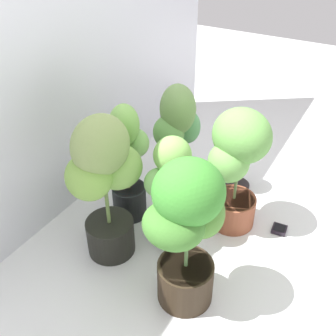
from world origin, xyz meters
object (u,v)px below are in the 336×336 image
(potted_plant_back_center, at_px, (127,162))
(potted_plant_back_right, at_px, (178,134))
(potted_plant_back_left, at_px, (105,178))
(potted_plant_front_left, at_px, (187,226))
(potted_plant_front_right, at_px, (237,161))
(floor_fan, at_px, (239,160))
(hygrometer_box, at_px, (279,229))
(potted_plant_center, at_px, (170,189))

(potted_plant_back_center, bearing_deg, potted_plant_back_right, -21.39)
(potted_plant_back_left, relative_size, potted_plant_front_left, 1.05)
(potted_plant_front_right, xyz_separation_m, floor_fan, (0.34, 0.10, -0.22))
(potted_plant_front_right, distance_m, hygrometer_box, 0.52)
(potted_plant_back_left, bearing_deg, potted_plant_front_left, -98.79)
(potted_plant_center, xyz_separation_m, hygrometer_box, (0.39, -0.51, -0.36))
(potted_plant_back_center, relative_size, potted_plant_front_left, 0.94)
(potted_plant_back_left, relative_size, floor_fan, 2.41)
(potted_plant_back_right, height_order, floor_fan, potted_plant_back_right)
(potted_plant_front_left, xyz_separation_m, potted_plant_front_right, (0.59, 0.01, -0.02))
(potted_plant_back_left, height_order, potted_plant_center, potted_plant_back_left)
(potted_plant_front_left, bearing_deg, floor_fan, 7.02)
(potted_plant_back_center, xyz_separation_m, potted_plant_front_right, (0.22, -0.55, 0.06))
(potted_plant_front_left, distance_m, potted_plant_front_right, 0.59)
(potted_plant_front_left, xyz_separation_m, floor_fan, (0.93, 0.11, -0.24))
(potted_plant_back_left, relative_size, potted_plant_back_right, 1.10)
(potted_plant_back_right, bearing_deg, potted_plant_front_left, -148.32)
(potted_plant_back_left, height_order, potted_plant_front_left, potted_plant_back_left)
(potted_plant_front_right, height_order, potted_plant_center, potted_plant_front_right)
(potted_plant_center, bearing_deg, potted_plant_front_right, -37.52)
(potted_plant_back_center, bearing_deg, potted_plant_center, -104.20)
(potted_plant_back_left, height_order, potted_plant_back_right, potted_plant_back_left)
(potted_plant_front_left, distance_m, floor_fan, 0.97)
(potted_plant_center, height_order, hygrometer_box, potted_plant_center)
(potted_plant_back_right, bearing_deg, floor_fan, -54.53)
(potted_plant_back_right, bearing_deg, potted_plant_back_center, 158.61)
(potted_plant_back_center, distance_m, potted_plant_front_right, 0.60)
(potted_plant_back_left, bearing_deg, potted_plant_center, -49.54)
(potted_plant_back_center, xyz_separation_m, potted_plant_back_right, (0.34, -0.13, 0.05))
(hygrometer_box, height_order, floor_fan, floor_fan)
(potted_plant_back_center, height_order, potted_plant_back_left, potted_plant_back_left)
(potted_plant_back_left, relative_size, potted_plant_center, 1.23)
(potted_plant_front_right, bearing_deg, potted_plant_back_right, 74.49)
(potted_plant_back_center, xyz_separation_m, potted_plant_center, (-0.08, -0.32, -0.01))
(potted_plant_back_right, distance_m, potted_plant_front_left, 0.83)
(potted_plant_center, relative_size, hygrometer_box, 7.57)
(potted_plant_back_left, xyz_separation_m, potted_plant_front_right, (0.51, -0.48, -0.04))
(potted_plant_back_right, xyz_separation_m, potted_plant_front_left, (-0.70, -0.43, 0.03))
(potted_plant_center, distance_m, floor_fan, 0.68)
(floor_fan, bearing_deg, potted_plant_front_left, 24.71)
(potted_plant_front_left, bearing_deg, potted_plant_center, 41.28)
(potted_plant_front_left, bearing_deg, potted_plant_front_right, 1.27)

